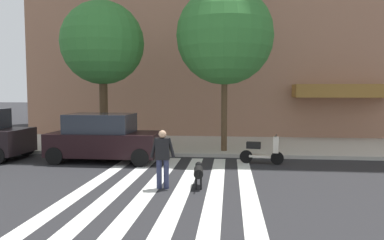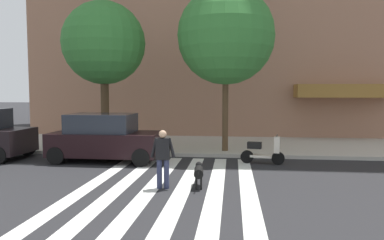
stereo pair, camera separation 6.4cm
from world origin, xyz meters
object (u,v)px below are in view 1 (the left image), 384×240
parked_car_behind_first (104,138)px  parked_scooter (262,151)px  street_tree_middle (225,36)px  dog_on_leash (199,171)px  street_tree_nearest (103,44)px  pedestrian_dog_walker (163,156)px

parked_car_behind_first → parked_scooter: parked_car_behind_first is taller
street_tree_middle → dog_on_leash: 7.28m
parked_scooter → street_tree_middle: street_tree_middle is taller
parked_scooter → street_tree_nearest: (-6.83, 2.09, 4.35)m
parked_car_behind_first → street_tree_middle: 6.57m
parked_car_behind_first → pedestrian_dog_walker: parked_car_behind_first is taller
parked_scooter → street_tree_middle: size_ratio=0.23×
parked_car_behind_first → pedestrian_dog_walker: size_ratio=2.58×
parked_car_behind_first → dog_on_leash: bearing=-41.0°
parked_car_behind_first → parked_scooter: 6.08m
pedestrian_dog_walker → dog_on_leash: bearing=15.1°
street_tree_middle → pedestrian_dog_walker: bearing=-105.4°
street_tree_nearest → dog_on_leash: bearing=-50.0°
pedestrian_dog_walker → parked_scooter: bearing=51.6°
street_tree_middle → pedestrian_dog_walker: size_ratio=4.26×
street_tree_middle → dog_on_leash: bearing=-96.4°
parked_scooter → dog_on_leash: (-2.07, -3.58, -0.03)m
street_tree_middle → dog_on_leash: (-0.63, -5.60, -4.62)m
street_tree_nearest → dog_on_leash: (4.76, -5.67, -4.39)m
street_tree_middle → dog_on_leash: size_ratio=6.32×
street_tree_middle → pedestrian_dog_walker: (-1.61, -5.86, -4.13)m
street_tree_nearest → street_tree_middle: size_ratio=0.94×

